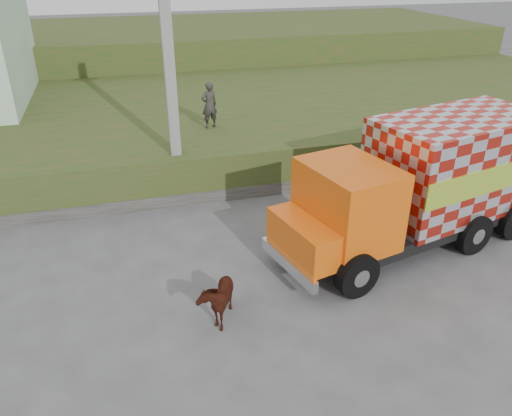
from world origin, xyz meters
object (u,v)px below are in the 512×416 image
object	(u,v)px
cow	(217,296)
pedestrian	(209,105)
cargo_truck	(425,183)
utility_pole	(169,68)

from	to	relation	value
cow	pedestrian	bearing A→B (deg)	103.49
cargo_truck	utility_pole	bearing A→B (deg)	130.29
utility_pole	cow	bearing A→B (deg)	-90.17
cargo_truck	cow	distance (m)	6.19
cow	pedestrian	distance (m)	8.59
cargo_truck	cow	size ratio (longest dim) A/B	5.92
utility_pole	cow	xyz separation A→B (m)	(-0.02, -6.04, -3.52)
cargo_truck	pedestrian	distance (m)	7.89
utility_pole	cargo_truck	world-z (taller)	utility_pole
utility_pole	cargo_truck	bearing A→B (deg)	-36.68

